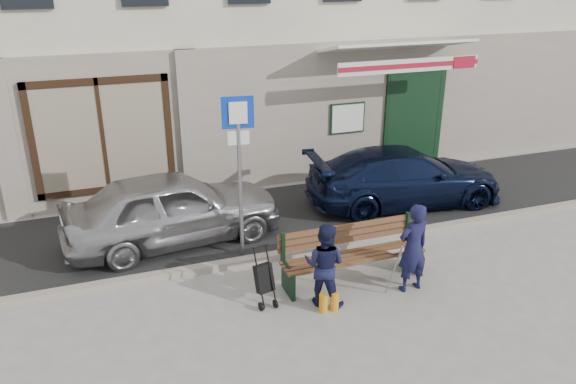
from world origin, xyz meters
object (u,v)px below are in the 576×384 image
bench (351,256)px  woman (324,265)px  car_navy (405,177)px  stroller (264,280)px  car_silver (173,208)px  parking_sign (239,151)px  man (413,248)px

bench → woman: woman is taller
car_navy → stroller: 4.81m
car_silver → car_navy: car_silver is taller
car_silver → woman: 3.37m
car_silver → car_navy: 4.95m
car_silver → woman: car_silver is taller
car_silver → parking_sign: bearing=-138.7°
car_navy → woman: (-3.14, -2.98, 0.05)m
car_silver → bench: car_silver is taller
car_navy → parking_sign: size_ratio=1.47×
car_navy → bench: car_navy is taller
car_silver → parking_sign: size_ratio=1.38×
car_navy → stroller: (-3.99, -2.68, -0.20)m
car_navy → man: size_ratio=2.85×
man → woman: 1.46m
stroller → man: bearing=-23.2°
car_silver → car_navy: size_ratio=0.94×
parking_sign → bench: (1.42, -1.45, -1.48)m
bench → parking_sign: bearing=134.3°
man → woman: size_ratio=1.11×
bench → stroller: (-1.50, -0.15, -0.05)m
bench → stroller: 1.51m
bench → car_navy: bearing=45.6°
parking_sign → car_silver: bearing=144.5°
car_navy → bench: bearing=141.2°
parking_sign → woman: size_ratio=2.16×
car_silver → stroller: bearing=-165.8°
parking_sign → woman: (0.76, -1.89, -1.28)m
car_navy → car_silver: bearing=97.1°
car_silver → bench: 3.45m
man → woman: man is taller
bench → man: 1.00m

